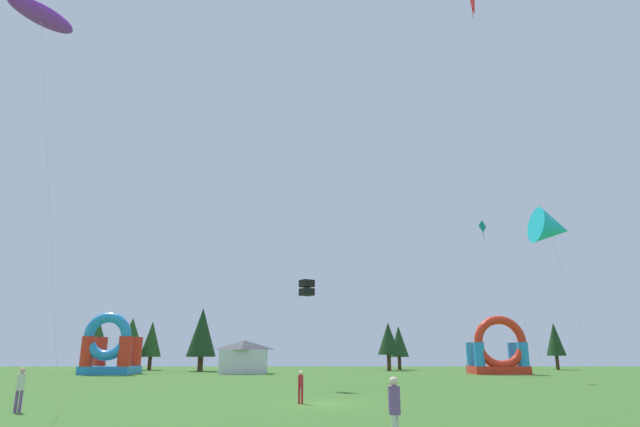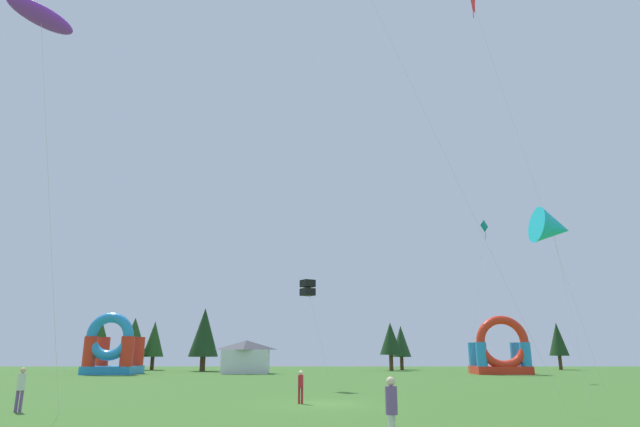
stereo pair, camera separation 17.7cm
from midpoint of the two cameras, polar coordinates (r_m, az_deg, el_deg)
The scene contains 19 objects.
ground_plane at distance 26.88m, azimuth -0.00°, elevation -20.17°, with size 120.00×120.00×0.00m, color #3D6B28.
kite_red_diamond at distance 37.19m, azimuth 16.07°, elevation 21.14°, with size 8.37×6.07×24.80m.
kite_cyan_delta at distance 31.24m, azimuth 23.93°, elevation -1.47°, with size 2.26×2.68×10.19m.
kite_black_box at distance 37.16m, azimuth -1.60°, elevation -8.15°, with size 2.24×1.71×7.36m.
kite_purple_parafoil at distance 27.68m, azimuth -28.44°, elevation 18.61°, with size 3.25×3.74×17.55m.
kite_teal_diamond at distance 51.87m, azimuth 17.39°, elevation -1.56°, with size 2.88×0.75×14.35m.
person_far_side at distance 14.76m, azimuth 7.81°, elevation -20.21°, with size 0.43×0.43×1.85m.
person_near_camera at distance 26.90m, azimuth -2.33°, elevation -18.18°, with size 0.32×0.32×1.56m.
person_midfield at distance 26.58m, azimuth -30.16°, elevation -16.00°, with size 0.35×0.35×1.81m.
inflatable_blue_arch at distance 62.29m, azimuth 18.93°, elevation -14.33°, with size 5.93×4.08×6.22m.
inflatable_orange_dome at distance 62.87m, azimuth -22.12°, elevation -13.82°, with size 5.35×4.85×6.52m.
festival_tent at distance 61.14m, azimuth -8.43°, elevation -15.28°, with size 5.05×3.32×3.62m.
tree_row_0 at distance 72.46m, azimuth -23.29°, elevation -12.25°, with size 2.87×2.87×6.41m.
tree_row_1 at distance 74.09m, azimuth -20.03°, elevation -12.55°, with size 3.50×3.50×6.68m.
tree_row_2 at distance 74.84m, azimuth -18.05°, elevation -12.96°, with size 2.74×2.74×6.29m.
tree_row_3 at distance 68.89m, azimuth -12.88°, elevation -12.59°, with size 3.68×3.68×7.74m.
tree_row_4 at distance 69.77m, azimuth 7.42°, elevation -13.46°, with size 2.83×2.83×6.04m.
tree_row_5 at distance 73.17m, azimuth 8.56°, elevation -13.71°, with size 2.61×2.61×5.75m.
tree_row_6 at distance 79.38m, azimuth 24.28°, elevation -12.46°, with size 2.52×2.52×6.20m.
Camera 1 is at (-0.26, -26.76, 2.54)m, focal length 29.19 mm.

